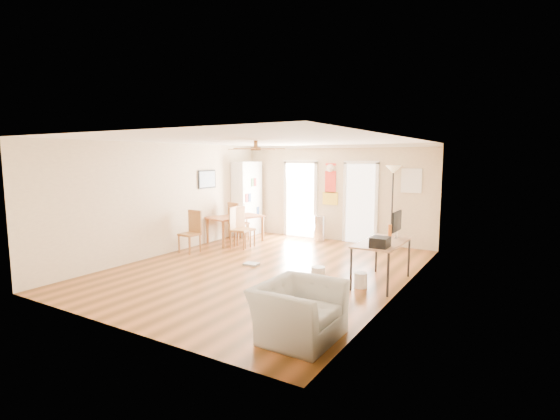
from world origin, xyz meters
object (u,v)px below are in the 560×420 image
Objects in this scene: dining_table at (236,229)px; trash_can at (319,228)px; dining_chair_right_b at (241,228)px; dining_chair_far at (239,221)px; bookshelf at (247,199)px; dining_chair_right_a at (245,227)px; dining_chair_near at (189,232)px; wastebasket_b at (361,280)px; computer_desk at (382,262)px; armchair at (299,311)px; torchiere_lamp at (392,207)px; wastebasket_a at (318,275)px; printer at (380,242)px.

trash_can is at bearing 35.34° from dining_table.
dining_chair_right_b is 0.99× the size of dining_chair_far.
bookshelf reaches higher than dining_chair_far.
dining_chair_right_a is 1.01× the size of dining_chair_near.
dining_chair_right_a is at bearing 155.79° from wastebasket_b.
wastebasket_b is at bearing -54.21° from trash_can.
bookshelf is 2.15× the size of dining_chair_near.
computer_desk is 1.34× the size of armchair.
dining_chair_right_b is 4.08m from computer_desk.
dining_table is 2.06× the size of trash_can.
dining_table is 4.76m from computer_desk.
torchiere_lamp is at bearing 5.85° from armchair.
armchair reaches higher than wastebasket_a.
torchiere_lamp is (3.26, 1.89, 0.52)m from dining_chair_right_b.
wastebasket_a is at bearing -150.89° from computer_desk.
dining_table is at bearing -160.11° from torchiere_lamp.
computer_desk is at bearing -113.21° from dining_chair_right_b.
computer_desk is 4.29× the size of printer.
torchiere_lamp reaches higher than dining_chair_near.
dining_chair_far reaches higher than dining_chair_right_b.
computer_desk is (4.49, -1.57, 0.03)m from dining_table.
computer_desk is (0.68, -2.95, -0.65)m from torchiere_lamp.
dining_chair_right_a is 3.46m from wastebasket_a.
printer is at bearing -2.71° from dining_chair_near.
dining_chair_near is 1.45× the size of trash_can.
torchiere_lamp is (4.02, 2.93, 0.54)m from dining_chair_near.
wastebasket_b is (3.71, -1.67, -0.37)m from dining_chair_right_a.
dining_chair_near reaches higher than computer_desk.
torchiere_lamp is (4.18, 0.33, -0.04)m from bookshelf.
dining_chair_far is (-0.12, 0.31, 0.17)m from dining_table.
wastebasket_a is at bearing -115.60° from dining_chair_right_a.
dining_table is at bearing 63.84° from dining_chair_right_a.
armchair is at bearing -30.92° from bookshelf.
wastebasket_b is (4.46, -0.46, -0.37)m from dining_chair_near.
computer_desk is at bearing -19.28° from dining_table.
dining_chair_near is at bearing -97.37° from dining_table.
torchiere_lamp is at bearing -68.08° from dining_chair_right_b.
torchiere_lamp reaches higher than dining_chair_right_b.
computer_desk is (3.94, -1.06, -0.13)m from dining_chair_right_b.
dining_chair_right_a is 0.93m from dining_chair_far.
wastebasket_b is at bearing -25.25° from dining_table.
torchiere_lamp is at bearing 22.82° from bookshelf.
dining_chair_right_b is 1.50× the size of trash_can.
torchiere_lamp is 7.82× the size of wastebasket_b.
dining_chair_right_b is at bearing -43.11° from dining_table.
armchair is (0.49, -5.73, -0.69)m from torchiere_lamp.
armchair is (-0.30, -2.30, -0.51)m from printer.
dining_table is 0.37m from dining_chair_far.
dining_chair_right_a reaches higher than computer_desk.
wastebasket_a is 0.78m from wastebasket_b.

